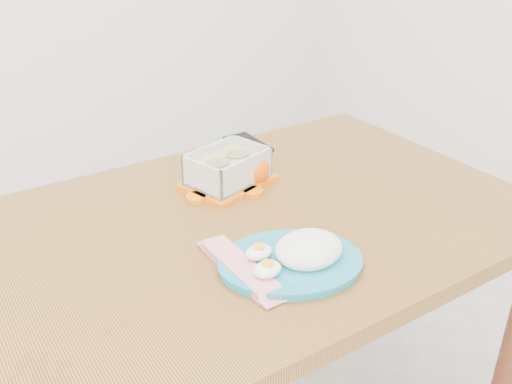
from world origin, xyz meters
TOP-DOWN VIEW (x-y plane):
  - dining_table at (0.11, 0.04)m, footprint 1.28×0.88m
  - food_container at (0.14, 0.21)m, footprint 0.24×0.20m
  - orange_fruit at (0.20, 0.18)m, footprint 0.07×0.07m
  - rice_plate at (0.06, -0.17)m, footprint 0.37×0.37m
  - candy_bar at (-0.04, -0.12)m, footprint 0.06×0.21m
  - smartphone at (0.32, 0.39)m, footprint 0.09×0.16m

SIDE VIEW (x-z plane):
  - dining_table at x=0.11m, z-range 0.28..1.03m
  - smartphone at x=0.32m, z-range 0.75..0.76m
  - candy_bar at x=-0.04m, z-range 0.75..0.77m
  - rice_plate at x=0.06m, z-range 0.74..0.81m
  - orange_fruit at x=0.20m, z-range 0.75..0.82m
  - food_container at x=0.14m, z-range 0.75..0.84m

